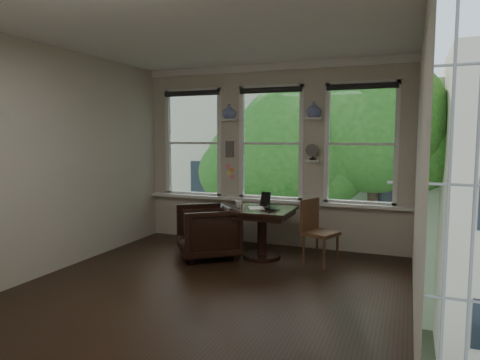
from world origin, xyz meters
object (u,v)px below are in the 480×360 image
at_px(table, 262,233).
at_px(side_chair_right, 321,233).
at_px(laptop, 270,209).
at_px(armchair_left, 208,231).
at_px(mug, 239,204).

distance_m(table, side_chair_right, 0.88).
distance_m(side_chair_right, laptop, 0.80).
bearing_deg(laptop, armchair_left, -143.05).
xyz_separation_m(armchair_left, side_chair_right, (1.65, 0.26, 0.07)).
bearing_deg(table, laptop, -19.67).
bearing_deg(laptop, mug, -159.24).
distance_m(table, armchair_left, 0.82).
height_order(side_chair_right, mug, side_chair_right).
distance_m(armchair_left, mug, 0.62).
distance_m(armchair_left, side_chair_right, 1.67).
xyz_separation_m(laptop, mug, (-0.50, 0.03, 0.04)).
height_order(laptop, mug, mug).
relative_size(table, armchair_left, 1.04).
height_order(side_chair_right, laptop, side_chair_right).
relative_size(armchair_left, laptop, 2.94).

